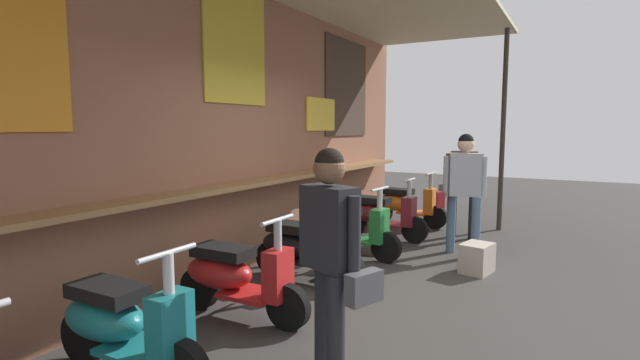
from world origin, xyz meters
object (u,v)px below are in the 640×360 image
(scooter_orange, at_px, (404,204))
(shopper_with_handbag, at_px, (463,176))
(scooter_teal, at_px, (120,324))
(scooter_maroon, at_px, (379,214))
(shopper_browsing, at_px, (463,182))
(scooter_red, at_px, (234,276))
(scooter_black, at_px, (302,247))
(shopper_passing, at_px, (331,243))
(scooter_green, at_px, (347,228))
(merchandise_crate, at_px, (477,258))

(scooter_orange, relative_size, shopper_with_handbag, 0.86)
(scooter_teal, height_order, shopper_with_handbag, shopper_with_handbag)
(scooter_maroon, relative_size, shopper_browsing, 0.85)
(scooter_red, height_order, shopper_browsing, shopper_browsing)
(scooter_red, xyz_separation_m, scooter_black, (1.18, -0.00, 0.00))
(scooter_orange, distance_m, shopper_passing, 5.37)
(scooter_green, relative_size, merchandise_crate, 3.64)
(scooter_maroon, xyz_separation_m, shopper_browsing, (-0.31, -1.34, 0.61))
(scooter_orange, relative_size, shopper_browsing, 0.85)
(scooter_teal, relative_size, scooter_black, 1.00)
(scooter_green, relative_size, shopper_with_handbag, 0.86)
(scooter_green, height_order, shopper_browsing, shopper_browsing)
(scooter_red, bearing_deg, scooter_teal, -91.06)
(scooter_red, distance_m, shopper_with_handbag, 4.36)
(scooter_black, distance_m, shopper_with_handbag, 3.25)
(scooter_red, height_order, scooter_black, same)
(scooter_maroon, bearing_deg, shopper_browsing, -12.70)
(scooter_green, bearing_deg, shopper_passing, -61.92)
(scooter_teal, bearing_deg, shopper_with_handbag, 78.20)
(scooter_orange, distance_m, shopper_browsing, 2.08)
(scooter_red, bearing_deg, scooter_orange, 88.94)
(scooter_green, height_order, shopper_passing, shopper_passing)
(scooter_red, relative_size, shopper_passing, 0.88)
(scooter_teal, distance_m, merchandise_crate, 4.03)
(merchandise_crate, bearing_deg, scooter_maroon, 57.93)
(scooter_black, relative_size, scooter_maroon, 1.00)
(scooter_teal, height_order, scooter_red, same)
(shopper_with_handbag, bearing_deg, scooter_black, -27.91)
(scooter_teal, height_order, shopper_browsing, shopper_browsing)
(shopper_with_handbag, bearing_deg, scooter_teal, -19.19)
(scooter_teal, relative_size, shopper_with_handbag, 0.86)
(scooter_green, height_order, merchandise_crate, scooter_green)
(scooter_black, bearing_deg, scooter_green, 91.51)
(shopper_passing, bearing_deg, shopper_with_handbag, 22.05)
(scooter_green, bearing_deg, scooter_teal, -85.78)
(scooter_black, xyz_separation_m, shopper_passing, (-1.71, -1.28, 0.57))
(scooter_orange, distance_m, shopper_with_handbag, 1.35)
(scooter_green, relative_size, scooter_maroon, 1.00)
(scooter_teal, xyz_separation_m, scooter_orange, (5.86, -0.00, 0.00))
(scooter_teal, bearing_deg, scooter_maroon, 89.89)
(scooter_black, distance_m, scooter_green, 1.18)
(shopper_browsing, relative_size, merchandise_crate, 4.27)
(scooter_maroon, distance_m, merchandise_crate, 2.00)
(scooter_black, xyz_separation_m, scooter_maroon, (2.32, 0.00, 0.00))
(shopper_browsing, relative_size, shopper_passing, 1.03)
(shopper_browsing, bearing_deg, merchandise_crate, 6.04)
(scooter_maroon, relative_size, shopper_passing, 0.88)
(scooter_maroon, xyz_separation_m, shopper_with_handbag, (0.67, -1.11, 0.59))
(scooter_green, distance_m, shopper_with_handbag, 2.21)
(scooter_red, height_order, shopper_passing, shopper_passing)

